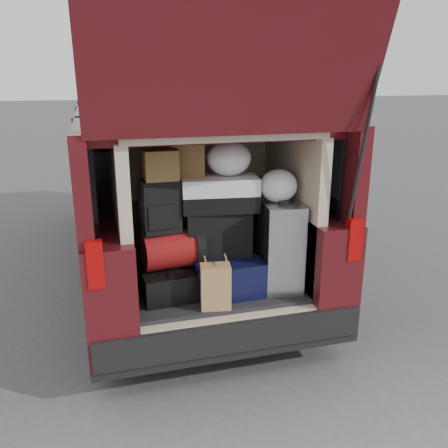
{
  "coord_description": "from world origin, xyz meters",
  "views": [
    {
      "loc": [
        -0.82,
        -3.05,
        2.1
      ],
      "look_at": [
        0.08,
        0.2,
        1.03
      ],
      "focal_mm": 38.0,
      "sensor_mm": 36.0,
      "label": 1
    }
  ],
  "objects_px": {
    "black_hardshell": "(165,279)",
    "navy_hardshell": "(223,271)",
    "twotone_duffel": "(220,193)",
    "black_soft_case": "(217,231)",
    "backpack": "(160,206)",
    "red_duffel": "(172,249)",
    "kraft_bag": "(216,287)",
    "silver_roller": "(279,244)"
  },
  "relations": [
    {
      "from": "black_hardshell",
      "to": "navy_hardshell",
      "type": "distance_m",
      "value": 0.44
    },
    {
      "from": "black_hardshell",
      "to": "twotone_duffel",
      "type": "relative_size",
      "value": 0.93
    },
    {
      "from": "black_soft_case",
      "to": "backpack",
      "type": "height_order",
      "value": "backpack"
    },
    {
      "from": "twotone_duffel",
      "to": "backpack",
      "type": "bearing_deg",
      "value": -169.24
    },
    {
      "from": "red_duffel",
      "to": "black_soft_case",
      "type": "xyz_separation_m",
      "value": [
        0.35,
        0.05,
        0.09
      ]
    },
    {
      "from": "red_duffel",
      "to": "kraft_bag",
      "type": "bearing_deg",
      "value": -58.52
    },
    {
      "from": "navy_hardshell",
      "to": "red_duffel",
      "type": "relative_size",
      "value": 1.4
    },
    {
      "from": "navy_hardshell",
      "to": "red_duffel",
      "type": "height_order",
      "value": "red_duffel"
    },
    {
      "from": "silver_roller",
      "to": "backpack",
      "type": "height_order",
      "value": "backpack"
    },
    {
      "from": "silver_roller",
      "to": "black_soft_case",
      "type": "height_order",
      "value": "silver_roller"
    },
    {
      "from": "red_duffel",
      "to": "twotone_duffel",
      "type": "relative_size",
      "value": 0.78
    },
    {
      "from": "black_hardshell",
      "to": "silver_roller",
      "type": "height_order",
      "value": "silver_roller"
    },
    {
      "from": "backpack",
      "to": "twotone_duffel",
      "type": "bearing_deg",
      "value": -5.28
    },
    {
      "from": "backpack",
      "to": "twotone_duffel",
      "type": "relative_size",
      "value": 0.69
    },
    {
      "from": "navy_hardshell",
      "to": "silver_roller",
      "type": "xyz_separation_m",
      "value": [
        0.41,
        -0.09,
        0.2
      ]
    },
    {
      "from": "navy_hardshell",
      "to": "silver_roller",
      "type": "height_order",
      "value": "silver_roller"
    },
    {
      "from": "navy_hardshell",
      "to": "black_soft_case",
      "type": "distance_m",
      "value": 0.31
    },
    {
      "from": "navy_hardshell",
      "to": "red_duffel",
      "type": "xyz_separation_m",
      "value": [
        -0.38,
        -0.0,
        0.21
      ]
    },
    {
      "from": "black_hardshell",
      "to": "red_duffel",
      "type": "xyz_separation_m",
      "value": [
        0.06,
        -0.02,
        0.24
      ]
    },
    {
      "from": "black_hardshell",
      "to": "navy_hardshell",
      "type": "height_order",
      "value": "navy_hardshell"
    },
    {
      "from": "silver_roller",
      "to": "navy_hardshell",
      "type": "bearing_deg",
      "value": 174.63
    },
    {
      "from": "silver_roller",
      "to": "twotone_duffel",
      "type": "xyz_separation_m",
      "value": [
        -0.43,
        0.11,
        0.39
      ]
    },
    {
      "from": "black_hardshell",
      "to": "red_duffel",
      "type": "height_order",
      "value": "red_duffel"
    },
    {
      "from": "kraft_bag",
      "to": "backpack",
      "type": "relative_size",
      "value": 0.83
    },
    {
      "from": "kraft_bag",
      "to": "red_duffel",
      "type": "xyz_separation_m",
      "value": [
        -0.24,
        0.32,
        0.18
      ]
    },
    {
      "from": "silver_roller",
      "to": "twotone_duffel",
      "type": "relative_size",
      "value": 1.21
    },
    {
      "from": "black_hardshell",
      "to": "twotone_duffel",
      "type": "xyz_separation_m",
      "value": [
        0.42,
        0.01,
        0.62
      ]
    },
    {
      "from": "backpack",
      "to": "black_soft_case",
      "type": "bearing_deg",
      "value": -2.16
    },
    {
      "from": "silver_roller",
      "to": "kraft_bag",
      "type": "distance_m",
      "value": 0.62
    },
    {
      "from": "black_hardshell",
      "to": "red_duffel",
      "type": "relative_size",
      "value": 1.19
    },
    {
      "from": "navy_hardshell",
      "to": "backpack",
      "type": "distance_m",
      "value": 0.71
    },
    {
      "from": "black_hardshell",
      "to": "navy_hardshell",
      "type": "relative_size",
      "value": 0.85
    },
    {
      "from": "navy_hardshell",
      "to": "black_soft_case",
      "type": "xyz_separation_m",
      "value": [
        -0.03,
        0.05,
        0.3
      ]
    },
    {
      "from": "red_duffel",
      "to": "black_soft_case",
      "type": "relative_size",
      "value": 0.9
    },
    {
      "from": "red_duffel",
      "to": "black_soft_case",
      "type": "bearing_deg",
      "value": 2.51
    },
    {
      "from": "black_hardshell",
      "to": "navy_hardshell",
      "type": "xyz_separation_m",
      "value": [
        0.44,
        -0.02,
        0.03
      ]
    },
    {
      "from": "black_hardshell",
      "to": "red_duffel",
      "type": "bearing_deg",
      "value": -21.57
    },
    {
      "from": "black_soft_case",
      "to": "backpack",
      "type": "distance_m",
      "value": 0.49
    },
    {
      "from": "navy_hardshell",
      "to": "red_duffel",
      "type": "bearing_deg",
      "value": 177.9
    },
    {
      "from": "black_hardshell",
      "to": "black_soft_case",
      "type": "distance_m",
      "value": 0.52
    },
    {
      "from": "black_hardshell",
      "to": "backpack",
      "type": "height_order",
      "value": "backpack"
    },
    {
      "from": "navy_hardshell",
      "to": "silver_roller",
      "type": "distance_m",
      "value": 0.47
    }
  ]
}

